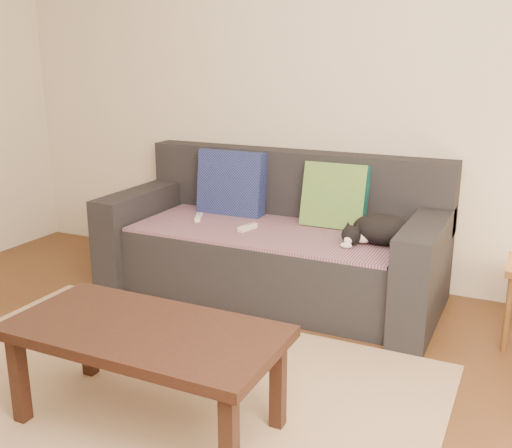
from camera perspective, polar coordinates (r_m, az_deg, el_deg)
name	(u,v)px	position (r m, az deg, el deg)	size (l,w,h in m)	color
ground	(123,417)	(2.72, -12.51, -17.49)	(4.50, 4.50, 0.00)	brown
back_wall	(302,83)	(4.04, 4.37, 13.22)	(4.50, 0.04, 2.60)	beige
sofa	(274,245)	(3.82, 1.73, -2.03)	(2.10, 0.94, 0.87)	#232328
throw_blanket	(268,231)	(3.70, 1.17, -0.64)	(1.66, 0.74, 0.02)	#432C52
cushion_navy	(231,185)	(4.05, -2.35, 3.69)	(0.47, 0.12, 0.47)	#11124B
cushion_green	(335,196)	(3.77, 7.52, 2.67)	(0.40, 0.10, 0.40)	#0C504D
cat	(379,230)	(3.45, 11.63, -0.56)	(0.40, 0.30, 0.17)	black
wii_remote_a	(199,218)	(3.92, -5.48, 0.61)	(0.15, 0.04, 0.03)	white
wii_remote_b	(248,227)	(3.68, -0.81, -0.33)	(0.15, 0.04, 0.03)	white
rug	(144,398)	(2.81, -10.58, -15.97)	(2.50, 1.80, 0.01)	tan
coffee_table	(145,340)	(2.46, -10.50, -10.79)	(1.10, 0.55, 0.44)	black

